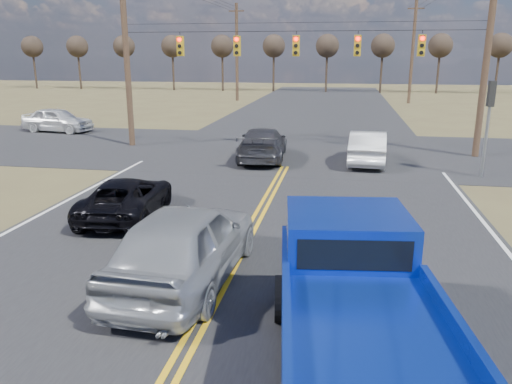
% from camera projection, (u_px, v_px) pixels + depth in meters
% --- Properties ---
extents(ground, '(160.00, 160.00, 0.00)m').
position_uv_depth(ground, '(195.00, 333.00, 9.12)').
color(ground, brown).
rests_on(ground, ground).
extents(road_main, '(14.00, 120.00, 0.02)m').
position_uv_depth(road_main, '(272.00, 190.00, 18.61)').
color(road_main, '#28282B').
rests_on(road_main, ground).
extents(road_cross, '(120.00, 12.00, 0.02)m').
position_uv_depth(road_cross, '(294.00, 151.00, 26.20)').
color(road_cross, '#28282B').
rests_on(road_cross, ground).
extents(signal_gantry, '(19.60, 4.83, 10.00)m').
position_uv_depth(signal_gantry, '(306.00, 51.00, 24.56)').
color(signal_gantry, '#473323').
rests_on(signal_gantry, ground).
extents(utility_poles, '(19.60, 58.32, 10.00)m').
position_uv_depth(utility_poles, '(294.00, 47.00, 23.85)').
color(utility_poles, '#473323').
rests_on(utility_poles, ground).
extents(treeline, '(87.00, 117.80, 7.40)m').
position_uv_depth(treeline, '(309.00, 42.00, 33.18)').
color(treeline, '#33261C').
rests_on(treeline, ground).
extents(pickup_truck, '(3.06, 6.41, 2.32)m').
position_uv_depth(pickup_truck, '(356.00, 316.00, 7.48)').
color(pickup_truck, black).
rests_on(pickup_truck, ground).
extents(silver_suv, '(2.45, 5.49, 1.83)m').
position_uv_depth(silver_suv, '(185.00, 243.00, 10.93)').
color(silver_suv, '#9EA1A6').
rests_on(silver_suv, ground).
extents(black_suv, '(2.52, 4.67, 1.24)m').
position_uv_depth(black_suv, '(127.00, 197.00, 15.47)').
color(black_suv, black).
rests_on(black_suv, ground).
extents(white_car_queue, '(1.88, 4.69, 1.52)m').
position_uv_depth(white_car_queue, '(368.00, 147.00, 23.02)').
color(white_car_queue, silver).
rests_on(white_car_queue, ground).
extents(dgrey_car_queue, '(2.48, 5.38, 1.52)m').
position_uv_depth(dgrey_car_queue, '(263.00, 144.00, 23.83)').
color(dgrey_car_queue, '#35353A').
rests_on(dgrey_car_queue, ground).
extents(cross_car_west, '(2.39, 4.80, 1.57)m').
position_uv_depth(cross_car_west, '(57.00, 120.00, 32.30)').
color(cross_car_west, silver).
rests_on(cross_car_west, ground).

